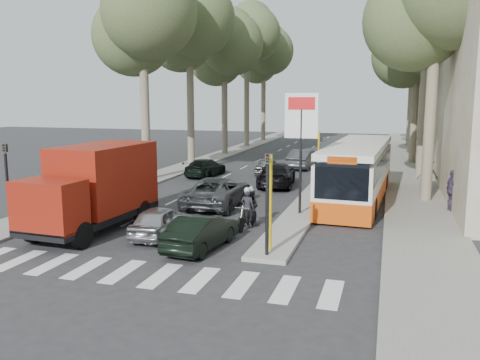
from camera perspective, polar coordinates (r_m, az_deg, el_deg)
The scene contains 28 objects.
ground at distance 19.75m, azimuth -5.22°, elevation -6.69°, with size 120.00×120.00×0.00m, color #28282B.
sidewalk_right at distance 42.99m, azimuth 18.36°, elevation 1.68°, with size 3.20×70.00×0.12m, color gray.
median_left at distance 48.35m, azimuth -1.83°, elevation 2.96°, with size 2.40×64.00×0.12m, color gray.
traffic_island at distance 29.37m, azimuth 8.70°, elevation -1.28°, with size 1.50×26.00×0.16m, color gray.
billboard at distance 23.01m, azimuth 6.88°, elevation 4.94°, with size 1.50×12.10×5.60m.
traffic_light_island at distance 16.83m, azimuth 3.09°, elevation -0.79°, with size 0.16×0.41×3.60m.
traffic_light_left at distance 22.36m, azimuth -24.75°, elevation 0.88°, with size 0.16×0.41×3.60m.
tree_l_a at distance 33.64m, azimuth -10.63°, elevation 17.64°, with size 7.40×7.20×14.10m.
tree_l_b at distance 41.01m, azimuth -5.49°, elevation 17.20°, with size 7.40×7.20×14.88m.
tree_l_c at distance 48.30m, azimuth -1.59°, elevation 14.81°, with size 7.40×7.20×13.71m.
tree_l_d at distance 56.13m, azimuth 0.93°, elevation 15.82°, with size 7.40×7.20×15.66m.
tree_l_e at distance 63.76m, azimuth 2.82°, elevation 14.10°, with size 7.40×7.20×14.49m.
tree_r_b at distance 36.30m, azimuth 20.70°, elevation 18.25°, with size 7.40×7.20×15.27m.
tree_r_c at distance 43.98m, azimuth 19.55°, elevation 14.37°, with size 7.40×7.20×13.32m.
tree_r_d at distance 52.08m, azimuth 19.29°, elevation 15.05°, with size 7.40×7.20×14.88m.
tree_r_e at distance 59.98m, azimuth 18.99°, elevation 13.58°, with size 7.40×7.20×14.10m.
silver_hatchback at distance 20.24m, azimuth -9.03°, elevation -4.59°, with size 1.45×3.59×1.22m, color #B1B3B9.
dark_hatchback at distance 18.44m, azimuth -4.36°, elevation -5.83°, with size 1.33×3.80×1.25m, color black.
queue_car_a at distance 25.43m, azimuth -2.58°, elevation -1.32°, with size 2.45×5.32×1.48m, color #494C50.
queue_car_b at distance 31.18m, azimuth 4.12°, elevation 0.63°, with size 2.05×5.04×1.46m, color black.
queue_car_c at distance 35.81m, azimuth 3.11°, elevation 1.56°, with size 1.41×3.49×1.19m, color gray.
queue_car_d at distance 39.16m, azimuth 7.14°, elevation 2.36°, with size 1.54×4.40×1.45m, color #474A4F.
queue_car_e at distance 35.09m, azimuth -3.91°, elevation 1.41°, with size 1.71×4.20×1.22m, color black.
red_truck at distance 21.55m, azimuth -15.96°, elevation -0.66°, with size 2.87×6.65×3.47m.
city_bus at distance 27.23m, azimuth 13.10°, elevation 1.06°, with size 3.21×11.88×3.10m.
motorcycle at distance 21.37m, azimuth 1.01°, elevation -3.22°, with size 0.78×2.05×1.75m.
pedestrian_near at distance 25.79m, azimuth 22.73°, elevation -1.07°, with size 1.15×0.56×1.97m, color #423753.
pedestrian_far at distance 31.16m, azimuth 20.33°, elevation 0.64°, with size 1.19×0.53×1.84m, color #635A4A.
Camera 1 is at (7.06, -17.62, 5.45)m, focal length 38.00 mm.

